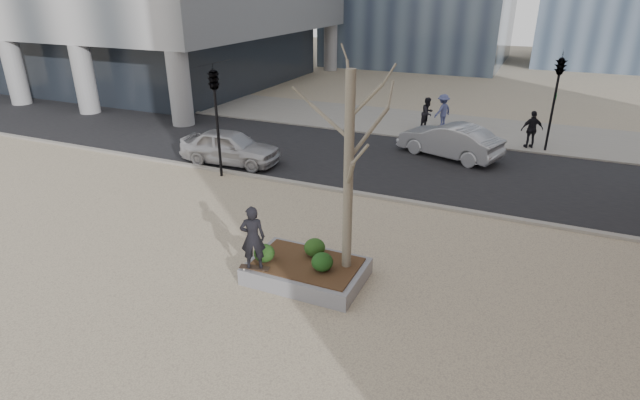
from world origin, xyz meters
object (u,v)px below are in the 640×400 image
at_px(skateboard, 255,268).
at_px(planter, 307,271).
at_px(police_car, 230,147).
at_px(skateboarder, 253,238).

bearing_deg(skateboard, planter, 23.34).
height_order(planter, skateboard, skateboard).
bearing_deg(planter, police_car, 134.71).
height_order(planter, police_car, police_car).
xyz_separation_m(skateboarder, police_car, (-5.87, 7.84, -0.62)).
bearing_deg(skateboarder, skateboard, 152.27).
height_order(skateboarder, police_car, skateboarder).
bearing_deg(skateboarder, planter, -171.72).
relative_size(planter, skateboard, 3.85).
distance_m(planter, police_car, 9.93).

